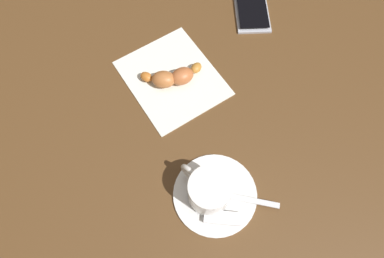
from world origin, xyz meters
TOP-DOWN VIEW (x-y plane):
  - ground_plane at (0.00, 0.00)m, footprint 1.80×1.80m
  - saucer at (0.14, -0.02)m, footprint 0.14×0.14m
  - espresso_cup at (0.13, -0.03)m, footprint 0.09×0.07m
  - teaspoon at (0.14, -0.01)m, footprint 0.09×0.13m
  - sugar_packet at (0.18, -0.03)m, footprint 0.05×0.06m
  - napkin at (-0.10, -0.01)m, footprint 0.22×0.20m
  - croissant at (-0.09, -0.01)m, footprint 0.06×0.13m
  - cell_phone at (-0.21, 0.22)m, footprint 0.17×0.12m

SIDE VIEW (x-z plane):
  - ground_plane at x=0.00m, z-range 0.00..0.00m
  - napkin at x=-0.10m, z-range 0.00..0.00m
  - saucer at x=0.14m, z-range 0.00..0.01m
  - cell_phone at x=-0.21m, z-range 0.00..0.01m
  - teaspoon at x=0.14m, z-range 0.01..0.01m
  - sugar_packet at x=0.18m, z-range 0.01..0.01m
  - croissant at x=-0.09m, z-range 0.00..0.03m
  - espresso_cup at x=0.13m, z-range 0.01..0.07m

